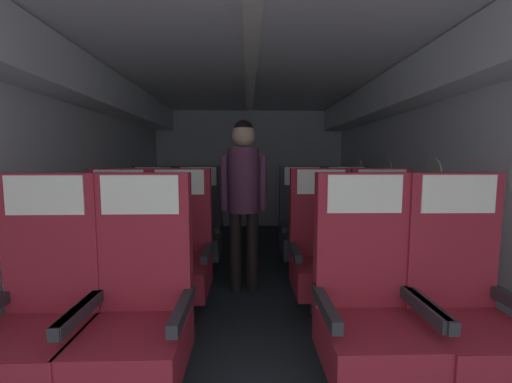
{
  "coord_description": "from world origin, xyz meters",
  "views": [
    {
      "loc": [
        -0.03,
        0.06,
        1.24
      ],
      "look_at": [
        0.06,
        3.49,
        0.9
      ],
      "focal_mm": 22.23,
      "sensor_mm": 36.0,
      "label": 1
    }
  ],
  "objects_px": {
    "seat_b_left_window": "(117,256)",
    "seat_c_left_window": "(153,230)",
    "seat_a_left_aisle": "(138,312)",
    "seat_c_right_window": "(303,229)",
    "seat_c_right_aisle": "(347,229)",
    "seat_b_right_window": "(322,254)",
    "flight_attendant": "(244,187)",
    "seat_b_right_aisle": "(384,254)",
    "seat_a_right_aisle": "(463,309)",
    "seat_b_left_aisle": "(179,256)",
    "seat_a_right_window": "(368,308)",
    "seat_c_left_aisle": "(198,230)",
    "seat_a_left_window": "(40,314)"
  },
  "relations": [
    {
      "from": "seat_c_left_aisle",
      "to": "seat_b_left_aisle",
      "type": "bearing_deg",
      "value": -90.47
    },
    {
      "from": "seat_a_left_aisle",
      "to": "seat_b_left_window",
      "type": "bearing_deg",
      "value": 117.2
    },
    {
      "from": "seat_b_left_window",
      "to": "flight_attendant",
      "type": "distance_m",
      "value": 1.2
    },
    {
      "from": "seat_a_left_window",
      "to": "seat_b_right_window",
      "type": "height_order",
      "value": "same"
    },
    {
      "from": "seat_b_right_aisle",
      "to": "seat_a_left_window",
      "type": "bearing_deg",
      "value": -155.95
    },
    {
      "from": "seat_b_right_aisle",
      "to": "seat_c_left_aisle",
      "type": "height_order",
      "value": "same"
    },
    {
      "from": "seat_c_left_window",
      "to": "seat_c_left_aisle",
      "type": "bearing_deg",
      "value": -1.86
    },
    {
      "from": "seat_b_left_window",
      "to": "seat_c_left_window",
      "type": "relative_size",
      "value": 1.0
    },
    {
      "from": "seat_a_left_aisle",
      "to": "seat_a_right_window",
      "type": "relative_size",
      "value": 1.0
    },
    {
      "from": "seat_b_right_aisle",
      "to": "seat_c_right_aisle",
      "type": "height_order",
      "value": "same"
    },
    {
      "from": "seat_a_left_window",
      "to": "seat_a_right_aisle",
      "type": "bearing_deg",
      "value": 0.05
    },
    {
      "from": "seat_a_right_window",
      "to": "seat_c_left_window",
      "type": "distance_m",
      "value": 2.5
    },
    {
      "from": "seat_a_right_window",
      "to": "seat_c_right_aisle",
      "type": "height_order",
      "value": "same"
    },
    {
      "from": "seat_b_left_aisle",
      "to": "seat_c_right_window",
      "type": "height_order",
      "value": "same"
    },
    {
      "from": "seat_b_left_window",
      "to": "seat_c_left_window",
      "type": "distance_m",
      "value": 0.95
    },
    {
      "from": "seat_b_left_aisle",
      "to": "seat_c_left_aisle",
      "type": "distance_m",
      "value": 0.93
    },
    {
      "from": "seat_c_right_aisle",
      "to": "flight_attendant",
      "type": "relative_size",
      "value": 0.73
    },
    {
      "from": "seat_c_right_aisle",
      "to": "seat_a_left_aisle",
      "type": "bearing_deg",
      "value": -131.16
    },
    {
      "from": "seat_c_left_window",
      "to": "seat_c_right_aisle",
      "type": "bearing_deg",
      "value": -0.3
    },
    {
      "from": "seat_b_left_window",
      "to": "seat_a_right_aisle",
      "type": "bearing_deg",
      "value": -23.92
    },
    {
      "from": "seat_a_right_aisle",
      "to": "seat_b_right_aisle",
      "type": "height_order",
      "value": "same"
    },
    {
      "from": "seat_c_right_window",
      "to": "seat_c_left_aisle",
      "type": "bearing_deg",
      "value": -179.45
    },
    {
      "from": "seat_c_left_window",
      "to": "seat_b_left_aisle",
      "type": "bearing_deg",
      "value": -62.77
    },
    {
      "from": "seat_a_left_aisle",
      "to": "seat_b_left_aisle",
      "type": "height_order",
      "value": "same"
    },
    {
      "from": "flight_attendant",
      "to": "seat_c_left_aisle",
      "type": "bearing_deg",
      "value": -32.22
    },
    {
      "from": "seat_c_right_aisle",
      "to": "seat_b_right_window",
      "type": "bearing_deg",
      "value": -118.05
    },
    {
      "from": "seat_c_right_aisle",
      "to": "flight_attendant",
      "type": "bearing_deg",
      "value": -156.96
    },
    {
      "from": "seat_a_right_aisle",
      "to": "seat_c_right_aisle",
      "type": "height_order",
      "value": "same"
    },
    {
      "from": "seat_b_right_window",
      "to": "seat_c_right_aisle",
      "type": "bearing_deg",
      "value": 61.95
    },
    {
      "from": "seat_a_left_aisle",
      "to": "seat_c_right_window",
      "type": "distance_m",
      "value": 2.21
    },
    {
      "from": "seat_a_right_window",
      "to": "seat_c_right_aisle",
      "type": "bearing_deg",
      "value": 75.5
    },
    {
      "from": "seat_b_right_aisle",
      "to": "seat_b_left_window",
      "type": "bearing_deg",
      "value": 180.0
    },
    {
      "from": "seat_b_right_aisle",
      "to": "seat_c_right_window",
      "type": "bearing_deg",
      "value": 117.52
    },
    {
      "from": "seat_a_left_window",
      "to": "seat_b_left_window",
      "type": "relative_size",
      "value": 1.0
    },
    {
      "from": "seat_a_right_aisle",
      "to": "seat_b_right_aisle",
      "type": "distance_m",
      "value": 0.94
    },
    {
      "from": "seat_b_left_window",
      "to": "seat_b_right_aisle",
      "type": "height_order",
      "value": "same"
    },
    {
      "from": "seat_a_left_aisle",
      "to": "seat_c_left_window",
      "type": "xyz_separation_m",
      "value": [
        -0.49,
        1.89,
        0.0
      ]
    },
    {
      "from": "seat_a_left_aisle",
      "to": "seat_b_left_window",
      "type": "height_order",
      "value": "same"
    },
    {
      "from": "seat_b_right_aisle",
      "to": "seat_b_right_window",
      "type": "distance_m",
      "value": 0.5
    },
    {
      "from": "seat_a_right_aisle",
      "to": "seat_b_right_window",
      "type": "height_order",
      "value": "same"
    },
    {
      "from": "seat_a_left_window",
      "to": "seat_b_left_aisle",
      "type": "bearing_deg",
      "value": 63.4
    },
    {
      "from": "seat_a_right_aisle",
      "to": "seat_b_right_aisle",
      "type": "bearing_deg",
      "value": 90.01
    },
    {
      "from": "seat_b_right_aisle",
      "to": "seat_a_left_aisle",
      "type": "bearing_deg",
      "value": -150.31
    },
    {
      "from": "flight_attendant",
      "to": "seat_a_right_window",
      "type": "bearing_deg",
      "value": 126.26
    },
    {
      "from": "seat_a_right_aisle",
      "to": "seat_a_left_aisle",
      "type": "bearing_deg",
      "value": 179.81
    },
    {
      "from": "seat_b_left_window",
      "to": "flight_attendant",
      "type": "relative_size",
      "value": 0.73
    },
    {
      "from": "seat_a_left_aisle",
      "to": "seat_c_right_window",
      "type": "bearing_deg",
      "value": 58.55
    },
    {
      "from": "seat_a_left_aisle",
      "to": "seat_c_right_window",
      "type": "relative_size",
      "value": 1.0
    },
    {
      "from": "seat_b_left_aisle",
      "to": "seat_b_right_window",
      "type": "bearing_deg",
      "value": 0.47
    },
    {
      "from": "seat_a_left_aisle",
      "to": "seat_b_right_window",
      "type": "height_order",
      "value": "same"
    }
  ]
}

